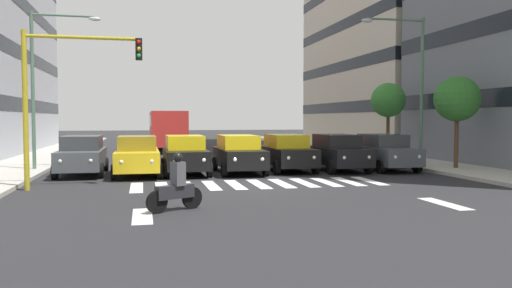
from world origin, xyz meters
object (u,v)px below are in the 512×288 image
at_px(car_0, 384,152).
at_px(motorcycle_with_rider, 176,187).
at_px(bus_behind_traffic, 167,126).
at_px(traffic_light_gantry, 60,84).
at_px(street_tree_1, 388,100).
at_px(car_6, 82,155).
at_px(street_tree_0, 457,99).
at_px(car_3, 239,154).
at_px(car_5, 137,155).
at_px(car_1, 337,152).
at_px(car_4, 185,154).
at_px(street_lamp_right, 44,73).
at_px(car_2, 287,152).
at_px(street_lamp_left, 412,75).

distance_m(car_0, motorcycle_with_rider, 13.64).
xyz_separation_m(bus_behind_traffic, traffic_light_gantry, (4.62, 21.42, 1.82)).
distance_m(bus_behind_traffic, street_tree_1, 17.61).
distance_m(car_6, street_tree_0, 17.40).
distance_m(car_3, car_5, 4.49).
height_order(car_0, bus_behind_traffic, bus_behind_traffic).
relative_size(car_3, bus_behind_traffic, 0.42).
xyz_separation_m(car_1, car_4, (7.18, -0.09, 0.00)).
relative_size(bus_behind_traffic, street_tree_0, 2.42).
bearing_deg(traffic_light_gantry, car_5, -124.12).
height_order(car_6, street_lamp_right, street_lamp_right).
relative_size(traffic_light_gantry, street_tree_0, 1.27).
bearing_deg(car_6, street_lamp_right, -44.95).
xyz_separation_m(car_0, bus_behind_traffic, (9.49, -17.72, 0.97)).
bearing_deg(traffic_light_gantry, car_6, -92.21).
bearing_deg(street_lamp_right, street_tree_1, -171.65).
xyz_separation_m(bus_behind_traffic, street_lamp_right, (6.24, 15.05, 2.74)).
relative_size(car_2, car_3, 1.00).
xyz_separation_m(car_1, bus_behind_traffic, (7.18, -17.56, 0.97)).
height_order(car_4, traffic_light_gantry, traffic_light_gantry).
xyz_separation_m(car_0, street_lamp_right, (15.73, -2.67, 3.71)).
height_order(car_3, traffic_light_gantry, traffic_light_gantry).
height_order(car_1, car_2, same).
height_order(car_3, street_tree_0, street_tree_0).
height_order(car_0, car_6, same).
bearing_deg(traffic_light_gantry, car_0, -165.32).
relative_size(car_2, car_4, 1.00).
bearing_deg(car_0, car_4, -1.56).
bearing_deg(car_0, bus_behind_traffic, -61.83).
distance_m(car_3, car_4, 2.42).
bearing_deg(car_3, motorcycle_with_rider, 69.17).
xyz_separation_m(car_2, car_4, (4.82, 0.33, 0.00)).
height_order(car_2, bus_behind_traffic, bus_behind_traffic).
bearing_deg(car_2, car_6, -1.79).
relative_size(car_1, street_tree_1, 1.00).
height_order(motorcycle_with_rider, street_tree_1, street_tree_1).
distance_m(car_2, street_lamp_left, 7.29).
height_order(car_6, motorcycle_with_rider, car_6).
relative_size(car_4, street_tree_0, 1.03).
distance_m(car_5, car_6, 2.50).
bearing_deg(street_tree_0, bus_behind_traffic, -56.07).
distance_m(car_0, car_5, 11.57).
xyz_separation_m(car_3, car_6, (6.85, -0.73, 0.00)).
height_order(car_2, street_lamp_right, street_lamp_right).
bearing_deg(bus_behind_traffic, car_1, 112.25).
bearing_deg(bus_behind_traffic, car_4, 90.00).
relative_size(car_1, car_4, 1.00).
bearing_deg(car_3, car_6, -6.07).
distance_m(car_1, street_lamp_left, 5.39).
bearing_deg(car_3, car_4, -2.65).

